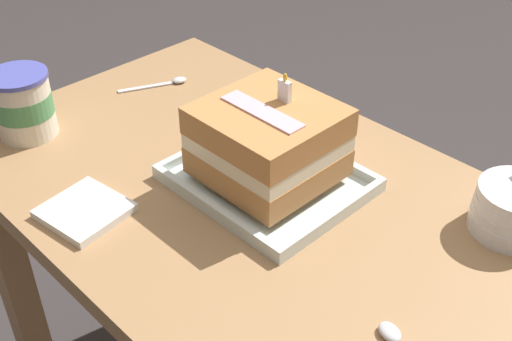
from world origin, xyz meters
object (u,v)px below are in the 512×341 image
at_px(foil_tray, 268,181).
at_px(napkin_pile, 85,211).
at_px(ice_cream_tub, 23,104).
at_px(serving_spoon_by_bowls, 396,340).
at_px(serving_spoon_near_tray, 169,82).
at_px(birthday_cake, 268,141).

distance_m(foil_tray, napkin_pile, 0.29).
distance_m(ice_cream_tub, serving_spoon_by_bowls, 0.76).
bearing_deg(foil_tray, serving_spoon_near_tray, 165.80).
bearing_deg(napkin_pile, serving_spoon_near_tray, 124.51).
height_order(serving_spoon_by_bowls, napkin_pile, napkin_pile).
distance_m(foil_tray, serving_spoon_near_tray, 0.40).
height_order(foil_tray, serving_spoon_near_tray, foil_tray).
relative_size(birthday_cake, ice_cream_tub, 1.62).
height_order(ice_cream_tub, serving_spoon_near_tray, ice_cream_tub).
relative_size(ice_cream_tub, napkin_pile, 0.92).
height_order(ice_cream_tub, serving_spoon_by_bowls, ice_cream_tub).
bearing_deg(birthday_cake, foil_tray, -90.00).
distance_m(birthday_cake, ice_cream_tub, 0.46).
distance_m(foil_tray, serving_spoon_by_bowls, 0.36).
distance_m(foil_tray, ice_cream_tub, 0.46).
height_order(birthday_cake, napkin_pile, birthday_cake).
xyz_separation_m(serving_spoon_near_tray, serving_spoon_by_bowls, (0.72, -0.22, 0.00)).
xyz_separation_m(foil_tray, napkin_pile, (-0.14, -0.26, -0.00)).
bearing_deg(ice_cream_tub, birthday_cake, 25.99).
xyz_separation_m(ice_cream_tub, serving_spoon_by_bowls, (0.75, 0.08, -0.06)).
distance_m(serving_spoon_by_bowls, napkin_pile, 0.50).
xyz_separation_m(birthday_cake, ice_cream_tub, (-0.41, -0.20, -0.02)).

